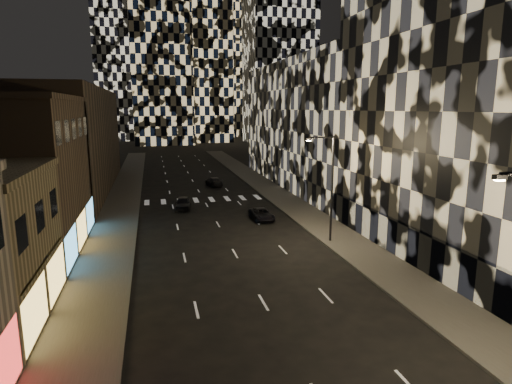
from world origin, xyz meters
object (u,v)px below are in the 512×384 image
car_dark_oncoming (214,181)px  car_dark_rightlane (262,214)px  streetlight_far (329,181)px  car_dark_midlane (183,203)px

car_dark_oncoming → car_dark_rightlane: 21.00m
streetlight_far → car_dark_oncoming: (-5.66, 29.53, -4.70)m
car_dark_oncoming → car_dark_rightlane: bearing=88.0°
streetlight_far → car_dark_rightlane: (-3.67, 8.62, -4.76)m
streetlight_far → car_dark_rightlane: streetlight_far is taller
streetlight_far → car_dark_rightlane: 10.51m
streetlight_far → car_dark_midlane: streetlight_far is taller
car_dark_midlane → car_dark_oncoming: 15.07m
car_dark_oncoming → streetlight_far: bearing=93.4°
car_dark_midlane → car_dark_rightlane: (7.59, -6.92, -0.10)m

